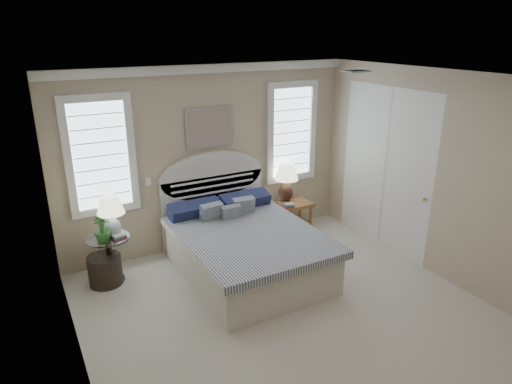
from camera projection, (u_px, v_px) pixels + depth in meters
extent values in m
cube|color=#B6AA9B|center=(302.00, 327.00, 5.13)|extent=(4.50, 5.00, 0.01)
cube|color=silver|center=(312.00, 81.00, 4.21)|extent=(4.50, 5.00, 0.01)
cube|color=#C4AB93|center=(210.00, 158.00, 6.73)|extent=(4.50, 0.02, 2.70)
cube|color=#C4AB93|center=(75.00, 268.00, 3.65)|extent=(0.02, 5.00, 2.70)
cube|color=#C4AB93|center=(456.00, 182.00, 5.69)|extent=(0.02, 5.00, 2.70)
cube|color=white|center=(208.00, 68.00, 6.26)|extent=(4.50, 0.08, 0.12)
cube|color=#B2B2B2|center=(356.00, 71.00, 5.42)|extent=(0.30, 0.20, 0.02)
cube|color=white|center=(148.00, 181.00, 6.36)|extent=(0.08, 0.01, 0.12)
cube|color=silver|center=(100.00, 156.00, 5.93)|extent=(0.90, 0.06, 1.60)
cube|color=silver|center=(291.00, 132.00, 7.26)|extent=(0.90, 0.06, 1.60)
cube|color=silver|center=(210.00, 127.00, 6.54)|extent=(0.74, 0.04, 0.58)
cube|color=white|center=(385.00, 169.00, 6.72)|extent=(0.02, 1.80, 2.40)
cube|color=#B5AF9F|center=(247.00, 256.00, 6.13)|extent=(1.60, 2.10, 0.55)
cube|color=navy|center=(249.00, 236.00, 5.98)|extent=(1.72, 2.15, 0.10)
cube|color=silver|center=(213.00, 210.00, 6.95)|extent=(1.62, 0.08, 1.10)
cube|color=#1B2344|center=(195.00, 210.00, 6.48)|extent=(0.75, 0.31, 0.23)
cube|color=#1B2344|center=(245.00, 200.00, 6.84)|extent=(0.75, 0.31, 0.23)
cube|color=navy|center=(211.00, 214.00, 6.36)|extent=(0.33, 0.20, 0.34)
cube|color=navy|center=(243.00, 208.00, 6.59)|extent=(0.33, 0.20, 0.34)
cube|color=navy|center=(231.00, 215.00, 6.40)|extent=(0.28, 0.14, 0.29)
cylinder|color=black|center=(113.00, 279.00, 6.06)|extent=(0.32, 0.32, 0.03)
cylinder|color=black|center=(110.00, 260.00, 5.97)|extent=(0.08, 0.08, 0.60)
cylinder|color=silver|center=(108.00, 238.00, 5.86)|extent=(0.56, 0.56, 0.02)
cube|color=brown|center=(295.00, 204.00, 7.32)|extent=(0.50, 0.40, 0.06)
cube|color=brown|center=(295.00, 222.00, 7.43)|extent=(0.44, 0.34, 0.03)
cube|color=brown|center=(289.00, 225.00, 7.19)|extent=(0.04, 0.04, 0.47)
cube|color=brown|center=(279.00, 218.00, 7.44)|extent=(0.04, 0.04, 0.47)
cube|color=brown|center=(310.00, 220.00, 7.37)|extent=(0.04, 0.04, 0.47)
cube|color=brown|center=(300.00, 214.00, 7.62)|extent=(0.04, 0.04, 0.47)
cylinder|color=black|center=(105.00, 270.00, 5.93)|extent=(0.44, 0.44, 0.39)
cylinder|color=white|center=(114.00, 236.00, 5.87)|extent=(0.14, 0.14, 0.03)
ellipsoid|color=white|center=(113.00, 228.00, 5.83)|extent=(0.26, 0.26, 0.26)
cylinder|color=gold|center=(111.00, 216.00, 5.77)|extent=(0.04, 0.04, 0.10)
cylinder|color=black|center=(286.00, 199.00, 7.39)|extent=(0.15, 0.15, 0.03)
ellipsoid|color=black|center=(286.00, 192.00, 7.35)|extent=(0.27, 0.27, 0.29)
cylinder|color=gold|center=(286.00, 182.00, 7.29)|extent=(0.04, 0.04, 0.11)
imported|color=#346B2B|center=(102.00, 229.00, 5.67)|extent=(0.21, 0.21, 0.36)
cube|color=maroon|center=(119.00, 239.00, 5.79)|extent=(0.20, 0.17, 0.02)
cube|color=#2A5C7E|center=(119.00, 237.00, 5.78)|extent=(0.19, 0.16, 0.02)
cube|color=beige|center=(119.00, 235.00, 5.78)|extent=(0.18, 0.15, 0.02)
cube|color=maroon|center=(289.00, 207.00, 7.11)|extent=(0.17, 0.14, 0.02)
cube|color=#2A5C7E|center=(289.00, 205.00, 7.10)|extent=(0.16, 0.13, 0.02)
cube|color=beige|center=(289.00, 204.00, 7.09)|extent=(0.15, 0.12, 0.02)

